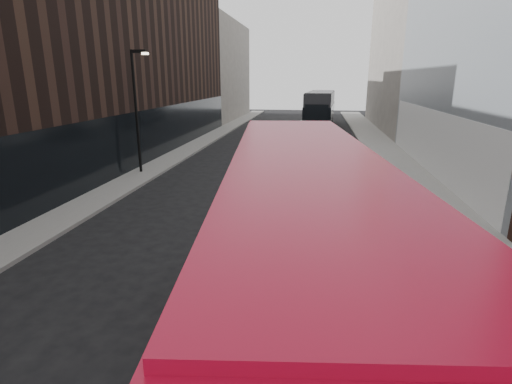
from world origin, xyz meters
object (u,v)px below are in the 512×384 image
at_px(street_lamp, 137,104).
at_px(car_a, 339,168).
at_px(car_b, 319,166).
at_px(red_bus, 302,259).
at_px(grey_bus, 320,108).
at_px(car_c, 334,137).

relative_size(street_lamp, car_a, 1.84).
height_order(street_lamp, car_b, street_lamp).
bearing_deg(red_bus, grey_bus, 82.56).
bearing_deg(street_lamp, car_a, 2.90).
bearing_deg(red_bus, car_b, 81.78).
bearing_deg(car_a, car_c, 85.52).
bearing_deg(street_lamp, car_c, 47.05).
height_order(red_bus, grey_bus, red_bus).
bearing_deg(grey_bus, street_lamp, -108.22).
relative_size(red_bus, grey_bus, 0.87).
height_order(street_lamp, car_a, street_lamp).
relative_size(car_b, car_c, 0.95).
bearing_deg(street_lamp, car_b, 3.25).
distance_m(red_bus, car_c, 28.48).
relative_size(street_lamp, red_bus, 0.63).
xyz_separation_m(grey_bus, car_a, (1.09, -26.00, -1.54)).
distance_m(red_bus, car_a, 16.39).
bearing_deg(car_a, car_b, 175.65).
bearing_deg(car_a, red_bus, -99.46).
xyz_separation_m(grey_bus, car_c, (1.19, -13.84, -1.52)).
xyz_separation_m(red_bus, car_c, (1.65, 28.37, -1.78)).
xyz_separation_m(street_lamp, grey_bus, (10.68, 26.59, -1.99)).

